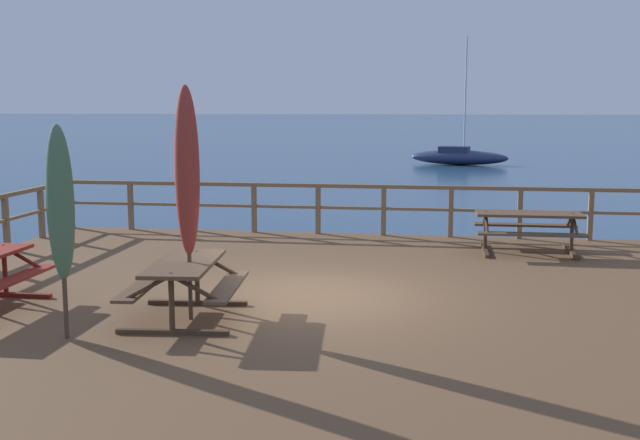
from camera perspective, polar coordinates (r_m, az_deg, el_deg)
The scene contains 8 objects.
ground_plane at distance 11.50m, azimuth -0.61°, elevation -9.81°, with size 600.00×600.00×0.00m, color navy.
wooden_deck at distance 11.37m, azimuth -0.61°, elevation -7.76°, with size 13.11×11.14×0.86m, color brown.
railing_waterside_far at distance 16.42m, azimuth 2.31°, elevation 1.43°, with size 12.91×0.10×1.09m.
picnic_table_back_left at distance 10.09m, azimuth -10.07°, elevation -4.25°, with size 1.54×1.87×0.78m.
picnic_table_back_right at distance 14.94m, azimuth 15.34°, elevation -0.25°, with size 1.96×1.40×0.78m.
patio_umbrella_tall_front at distance 9.85m, azimuth -9.91°, elevation 3.53°, with size 0.32×0.32×3.03m.
patio_umbrella_short_back at distance 9.43m, azimuth -18.84°, elevation 1.15°, with size 0.32×0.32×2.56m.
sailboat_distant at distance 47.69m, azimuth 10.32°, elevation 4.70°, with size 6.22×2.97×7.72m.
Camera 1 is at (1.70, -10.78, 3.63)m, focal length 42.79 mm.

